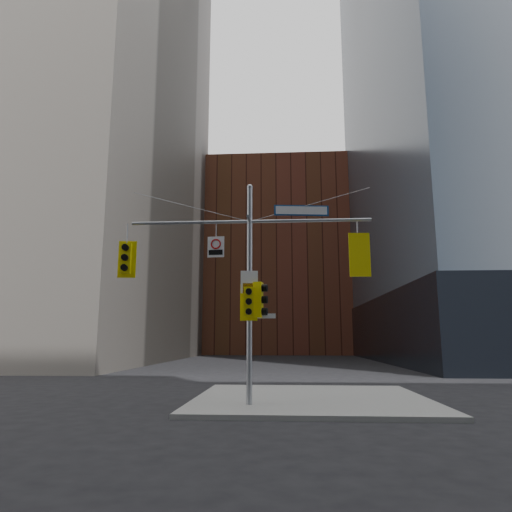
# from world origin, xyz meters

# --- Properties ---
(ground) EXTENTS (160.00, 160.00, 0.00)m
(ground) POSITION_xyz_m (0.00, 0.00, 0.00)
(ground) COLOR black
(ground) RESTS_ON ground
(sidewalk_corner) EXTENTS (8.00, 8.00, 0.15)m
(sidewalk_corner) POSITION_xyz_m (2.00, 4.00, 0.07)
(sidewalk_corner) COLOR gray
(sidewalk_corner) RESTS_ON ground
(tower_nw) EXTENTS (36.00, 36.00, 80.00)m
(tower_nw) POSITION_xyz_m (-28.00, 32.00, 40.00)
(tower_nw) COLOR gray
(tower_nw) RESTS_ON ground
(brick_midrise) EXTENTS (26.00, 20.00, 28.00)m
(brick_midrise) POSITION_xyz_m (0.00, 58.00, 14.00)
(brick_midrise) COLOR brown
(brick_midrise) RESTS_ON ground
(signal_assembly) EXTENTS (8.00, 0.80, 7.30)m
(signal_assembly) POSITION_xyz_m (0.00, 1.99, 4.42)
(signal_assembly) COLOR #919399
(signal_assembly) RESTS_ON ground
(traffic_light_west_arm) EXTENTS (0.60, 0.51, 1.26)m
(traffic_light_west_arm) POSITION_xyz_m (-4.15, 2.01, 4.80)
(traffic_light_west_arm) COLOR yellow
(traffic_light_west_arm) RESTS_ON ground
(traffic_light_east_arm) EXTENTS (0.68, 0.55, 1.42)m
(traffic_light_east_arm) POSITION_xyz_m (3.53, 1.99, 4.80)
(traffic_light_east_arm) COLOR yellow
(traffic_light_east_arm) RESTS_ON ground
(traffic_light_pole_side) EXTENTS (0.48, 0.41, 1.14)m
(traffic_light_pole_side) POSITION_xyz_m (0.33, 1.99, 3.39)
(traffic_light_pole_side) COLOR yellow
(traffic_light_pole_side) RESTS_ON ground
(traffic_light_pole_front) EXTENTS (0.56, 0.46, 1.17)m
(traffic_light_pole_front) POSITION_xyz_m (-0.00, 1.73, 3.30)
(traffic_light_pole_front) COLOR yellow
(traffic_light_pole_front) RESTS_ON ground
(street_sign_blade) EXTENTS (1.82, 0.25, 0.35)m
(street_sign_blade) POSITION_xyz_m (1.73, 2.00, 6.35)
(street_sign_blade) COLOR navy
(street_sign_blade) RESTS_ON ground
(regulatory_sign_arm) EXTENTS (0.56, 0.10, 0.70)m
(regulatory_sign_arm) POSITION_xyz_m (-1.12, 1.97, 5.17)
(regulatory_sign_arm) COLOR silver
(regulatory_sign_arm) RESTS_ON ground
(regulatory_sign_pole) EXTENTS (0.56, 0.09, 0.73)m
(regulatory_sign_pole) POSITION_xyz_m (0.00, 1.88, 3.94)
(regulatory_sign_pole) COLOR silver
(regulatory_sign_pole) RESTS_ON ground
(street_blade_ew) EXTENTS (0.78, 0.08, 0.16)m
(street_blade_ew) POSITION_xyz_m (0.45, 2.00, 2.87)
(street_blade_ew) COLOR silver
(street_blade_ew) RESTS_ON ground
(street_blade_ns) EXTENTS (0.12, 0.83, 0.17)m
(street_blade_ns) POSITION_xyz_m (0.00, 2.45, 2.96)
(street_blade_ns) COLOR #145926
(street_blade_ns) RESTS_ON ground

